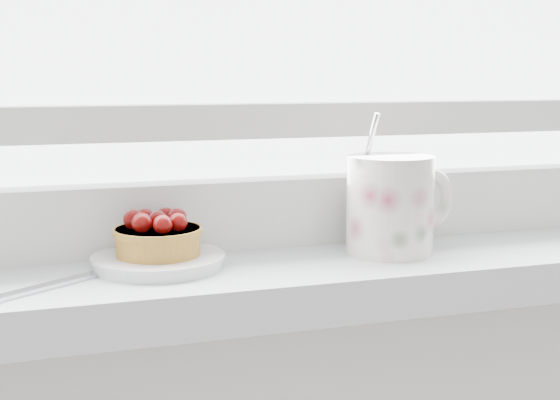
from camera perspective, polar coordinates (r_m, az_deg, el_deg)
name	(u,v)px	position (r m, az deg, el deg)	size (l,w,h in m)	color
saucer	(159,261)	(0.73, -8.87, -4.44)	(0.12, 0.12, 0.01)	silver
raspberry_tart	(158,236)	(0.73, -8.93, -2.60)	(0.08, 0.08, 0.04)	#986721
floral_mug	(393,202)	(0.78, 8.23, -0.18)	(0.13, 0.10, 0.14)	silver
fork	(82,277)	(0.71, -14.25, -5.48)	(0.19, 0.14, 0.00)	silver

